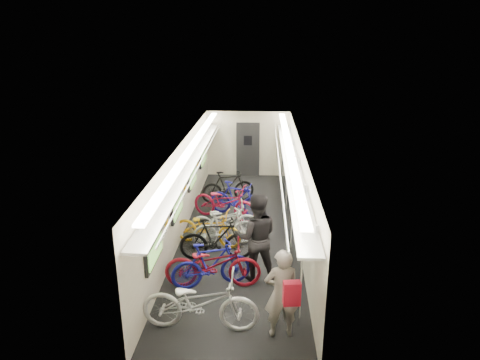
# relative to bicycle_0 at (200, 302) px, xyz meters

# --- Properties ---
(train_car_shell) EXTENTS (10.00, 10.00, 10.00)m
(train_car_shell) POSITION_rel_bicycle_0_xyz_m (0.12, 4.68, 1.12)
(train_car_shell) COLOR black
(train_car_shell) RESTS_ON ground
(bicycle_0) EXTENTS (2.08, 0.78, 1.08)m
(bicycle_0) POSITION_rel_bicycle_0_xyz_m (0.00, 0.00, 0.00)
(bicycle_0) COLOR silver
(bicycle_0) RESTS_ON ground
(bicycle_1) EXTENTS (1.73, 0.96, 1.00)m
(bicycle_1) POSITION_rel_bicycle_0_xyz_m (0.03, 1.37, -0.04)
(bicycle_1) COLOR #191B99
(bicycle_1) RESTS_ON ground
(bicycle_2) EXTENTS (2.01, 0.82, 1.04)m
(bicycle_2) POSITION_rel_bicycle_0_xyz_m (0.06, 1.37, -0.02)
(bicycle_2) COLOR maroon
(bicycle_2) RESTS_ON ground
(bicycle_3) EXTENTS (1.75, 0.61, 1.03)m
(bicycle_3) POSITION_rel_bicycle_0_xyz_m (0.01, 2.50, -0.02)
(bicycle_3) COLOR black
(bicycle_3) RESTS_ON ground
(bicycle_4) EXTENTS (1.85, 1.07, 0.92)m
(bicycle_4) POSITION_rel_bicycle_0_xyz_m (-0.29, 3.24, -0.08)
(bicycle_4) COLOR #EEA516
(bicycle_4) RESTS_ON ground
(bicycle_5) EXTENTS (1.66, 0.92, 0.96)m
(bicycle_5) POSITION_rel_bicycle_0_xyz_m (0.13, 3.18, -0.06)
(bicycle_5) COLOR #BBBCBD
(bicycle_5) RESTS_ON ground
(bicycle_6) EXTENTS (1.85, 0.87, 0.93)m
(bicycle_6) POSITION_rel_bicycle_0_xyz_m (0.07, 3.71, -0.07)
(bicycle_6) COLOR #A3A4A8
(bicycle_6) RESTS_ON ground
(bicycle_7) EXTENTS (1.76, 1.05, 1.02)m
(bicycle_7) POSITION_rel_bicycle_0_xyz_m (0.31, 5.10, -0.03)
(bicycle_7) COLOR navy
(bicycle_7) RESTS_ON ground
(bicycle_8) EXTENTS (2.06, 1.37, 1.02)m
(bicycle_8) POSITION_rel_bicycle_0_xyz_m (-0.02, 4.84, -0.03)
(bicycle_8) COLOR maroon
(bicycle_8) RESTS_ON ground
(bicycle_9) EXTENTS (1.74, 0.95, 1.01)m
(bicycle_9) POSITION_rel_bicycle_0_xyz_m (-0.03, 6.19, -0.04)
(bicycle_9) COLOR black
(bicycle_9) RESTS_ON ground
(passenger_near) EXTENTS (0.65, 0.47, 1.64)m
(passenger_near) POSITION_rel_bicycle_0_xyz_m (1.39, -0.08, 0.28)
(passenger_near) COLOR slate
(passenger_near) RESTS_ON ground
(passenger_mid) EXTENTS (0.98, 0.79, 1.91)m
(passenger_mid) POSITION_rel_bicycle_0_xyz_m (0.93, 1.78, 0.41)
(passenger_mid) COLOR black
(passenger_mid) RESTS_ON ground
(backpack) EXTENTS (0.28, 0.17, 0.38)m
(backpack) POSITION_rel_bicycle_0_xyz_m (1.51, -0.76, 0.74)
(backpack) COLOR #AC1126
(backpack) RESTS_ON passenger_near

